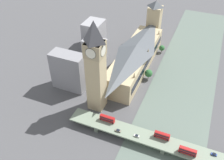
# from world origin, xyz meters

# --- Properties ---
(ground_plane) EXTENTS (600.00, 600.00, 0.00)m
(ground_plane) POSITION_xyz_m (0.00, 0.00, 0.00)
(ground_plane) COLOR #4C4C4F
(river_water) EXTENTS (57.59, 360.00, 0.30)m
(river_water) POSITION_xyz_m (-34.79, 0.00, 0.15)
(river_water) COLOR slate
(river_water) RESTS_ON ground_plane
(parliament_hall) EXTENTS (26.60, 108.39, 27.39)m
(parliament_hall) POSITION_xyz_m (16.07, -8.00, 13.60)
(parliament_hall) COLOR tan
(parliament_hall) RESTS_ON ground_plane
(clock_tower) EXTENTS (13.78, 13.78, 78.79)m
(clock_tower) POSITION_xyz_m (28.00, 56.47, 42.27)
(clock_tower) COLOR tan
(clock_tower) RESTS_ON ground_plane
(victoria_tower) EXTENTS (14.78, 14.78, 51.89)m
(victoria_tower) POSITION_xyz_m (16.13, -73.59, 23.95)
(victoria_tower) COLOR tan
(victoria_tower) RESTS_ON ground_plane
(road_bridge) EXTENTS (147.17, 13.62, 6.31)m
(road_bridge) POSITION_xyz_m (-34.79, 77.56, 5.14)
(road_bridge) COLOR #5D6A59
(road_bridge) RESTS_ON ground_plane
(double_decker_bus_lead) EXTENTS (11.86, 2.62, 5.11)m
(double_decker_bus_lead) POSITION_xyz_m (-50.71, 80.66, 9.13)
(double_decker_bus_lead) COLOR red
(double_decker_bus_lead) RESTS_ON road_bridge
(double_decker_bus_mid) EXTENTS (11.18, 2.51, 5.08)m
(double_decker_bus_mid) POSITION_xyz_m (-31.64, 74.35, 9.10)
(double_decker_bus_mid) COLOR red
(double_decker_bus_mid) RESTS_ON road_bridge
(double_decker_bus_rear) EXTENTS (11.97, 2.60, 4.84)m
(double_decker_bus_rear) POSITION_xyz_m (10.87, 74.51, 8.97)
(double_decker_bus_rear) COLOR red
(double_decker_bus_rear) RESTS_ON road_bridge
(car_northbound_mid) EXTENTS (4.61, 1.91, 1.51)m
(car_northbound_mid) POSITION_xyz_m (-0.52, 80.78, 7.06)
(car_northbound_mid) COLOR slate
(car_northbound_mid) RESTS_ON road_bridge
(car_northbound_tail) EXTENTS (4.03, 1.86, 1.33)m
(car_northbound_tail) POSITION_xyz_m (-14.62, 80.00, 6.98)
(car_northbound_tail) COLOR silver
(car_northbound_tail) RESTS_ON road_bridge
(car_southbound_lead) EXTENTS (3.85, 1.80, 1.50)m
(car_southbound_lead) POSITION_xyz_m (-67.61, 74.74, 7.03)
(car_southbound_lead) COLOR navy
(car_southbound_lead) RESTS_ON road_bridge
(city_block_west) EXTENTS (23.81, 15.11, 22.33)m
(city_block_west) POSITION_xyz_m (62.02, -9.28, 11.17)
(city_block_west) COLOR #939399
(city_block_west) RESTS_ON ground_plane
(city_block_center) EXTENTS (30.69, 14.32, 35.61)m
(city_block_center) POSITION_xyz_m (62.24, 42.85, 17.80)
(city_block_center) COLOR gray
(city_block_center) RESTS_ON ground_plane
(city_block_east) EXTENTS (19.99, 24.60, 29.68)m
(city_block_east) POSITION_xyz_m (74.58, -33.65, 14.84)
(city_block_east) COLOR #939399
(city_block_east) RESTS_ON ground_plane
(tree_embankment_near) EXTENTS (7.47, 7.47, 10.40)m
(tree_embankment_near) POSITION_xyz_m (-1.44, 3.71, 6.64)
(tree_embankment_near) COLOR brown
(tree_embankment_near) RESTS_ON ground_plane
(tree_embankment_mid) EXTENTS (6.21, 6.21, 8.79)m
(tree_embankment_mid) POSITION_xyz_m (-1.65, -48.69, 5.66)
(tree_embankment_mid) COLOR brown
(tree_embankment_mid) RESTS_ON ground_plane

